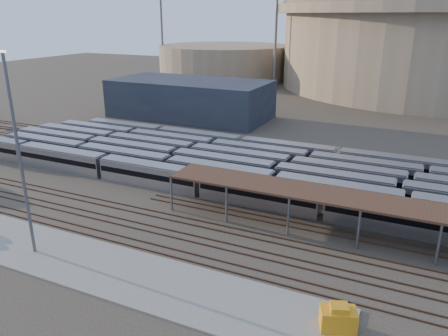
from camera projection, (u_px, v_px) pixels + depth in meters
ground at (218, 224)px, 58.17m from camera, size 420.00×420.00×0.00m
apron at (117, 272)px, 47.32m from camera, size 50.00×9.00×0.20m
subway_trains at (283, 172)px, 72.18m from camera, size 128.57×23.90×3.60m
inspection_shed at (402, 208)px, 51.13m from camera, size 60.30×6.00×5.30m
empty_tracks at (201, 240)px, 53.87m from camera, size 170.00×9.62×0.18m
stadium at (442, 43)px, 162.31m from camera, size 124.00×124.00×32.50m
secondary_arena at (224, 62)px, 190.90m from camera, size 56.00×56.00×14.00m
service_building at (190, 99)px, 117.49m from camera, size 42.00×20.00×10.00m
floodlight_0 at (276, 32)px, 157.29m from camera, size 4.00×1.00×38.40m
floodlight_1 at (162, 29)px, 187.82m from camera, size 4.00×1.00×38.40m
floodlight_3 at (356, 29)px, 192.01m from camera, size 4.00×1.00×38.40m
yard_light_pole at (20, 158)px, 47.41m from camera, size 0.81×0.36×22.85m
yellow_equipment at (338, 319)px, 38.32m from camera, size 3.58×2.89×1.94m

